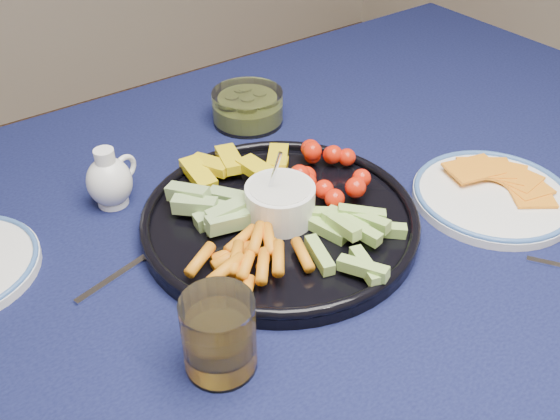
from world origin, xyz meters
TOP-DOWN VIEW (x-y plane):
  - dining_table at (0.00, 0.00)m, footprint 1.67×1.07m
  - crudite_platter at (-0.01, 0.03)m, footprint 0.37×0.37m
  - creamer_pitcher at (-0.16, 0.22)m, footprint 0.08×0.06m
  - pickle_bowl at (0.12, 0.30)m, footprint 0.12×0.12m
  - cheese_plate at (0.28, -0.10)m, footprint 0.23×0.23m
  - juice_tumbler at (-0.19, -0.12)m, footprint 0.08×0.08m
  - fork_left at (-0.19, 0.08)m, footprint 0.15×0.05m

SIDE VIEW (x-z plane):
  - dining_table at x=0.00m, z-range 0.29..1.03m
  - fork_left at x=-0.19m, z-range 0.75..0.75m
  - cheese_plate at x=0.28m, z-range 0.74..0.77m
  - crudite_platter at x=-0.01m, z-range 0.71..0.83m
  - pickle_bowl at x=0.12m, z-range 0.74..0.80m
  - creamer_pitcher at x=-0.16m, z-range 0.74..0.83m
  - juice_tumbler at x=-0.19m, z-range 0.74..0.83m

